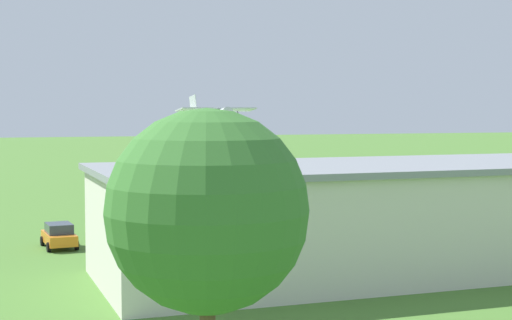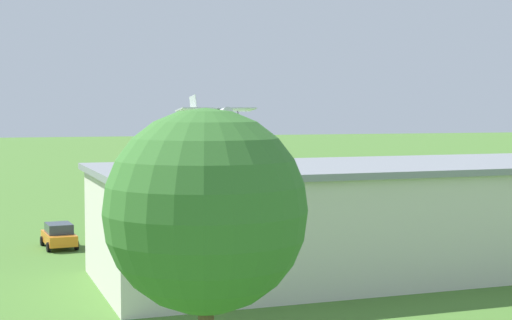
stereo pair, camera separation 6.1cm
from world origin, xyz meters
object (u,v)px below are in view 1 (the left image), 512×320
Objects in this scene: person_beside_truck at (111,237)px; person_watching_takeoff at (496,214)px; car_orange at (59,235)px; person_near_hangar_door at (444,210)px; hangar at (409,216)px; person_by_parked_cars at (405,212)px; tree_behind_hangar_left at (207,212)px; biplane at (210,120)px.

person_watching_takeoff is (-31.62, -2.89, -0.09)m from person_beside_truck.
car_orange is 2.37× the size of person_beside_truck.
person_watching_takeoff is at bearing 127.17° from person_near_hangar_door.
hangar is 21.96× the size of person_by_parked_cars.
tree_behind_hangar_left is (-1.75, 33.59, 5.66)m from car_orange.
person_beside_truck is at bearing 58.09° from biplane.
tree_behind_hangar_left is at bearing 46.12° from person_watching_takeoff.
person_beside_truck reaches higher than person_by_parked_cars.
person_near_hangar_door is at bearing -128.64° from tree_behind_hangar_left.
car_orange is 2.61× the size of person_near_hangar_door.
person_watching_takeoff is at bearing 155.83° from person_by_parked_cars.
tree_behind_hangar_left is at bearing 92.99° from car_orange.
person_beside_truck is at bearing -92.63° from tree_behind_hangar_left.
person_watching_takeoff is at bearing 141.67° from biplane.
person_beside_truck is 25.62m from person_by_parked_cars.
person_beside_truck is (11.64, 18.69, -7.48)m from biplane.
tree_behind_hangar_left reaches higher than car_orange.
hangar is 21.44m from person_watching_takeoff.
person_beside_truck is at bearing 146.85° from car_orange.
person_by_parked_cars is at bearing -125.21° from tree_behind_hangar_left.
hangar is 30.82m from biplane.
biplane is 19.93m from person_by_parked_cars.
person_by_parked_cars is at bearing -117.80° from hangar.
tree_behind_hangar_left is (33.07, 34.39, 5.73)m from person_watching_takeoff.
car_orange is at bearing 48.20° from biplane.
tree_behind_hangar_left reaches higher than person_near_hangar_door.
biplane is 5.24× the size of person_near_hangar_door.
hangar reaches higher than person_beside_truck.
person_near_hangar_door is at bearing -126.23° from hangar.
hangar reaches higher than car_orange.
tree_behind_hangar_left reaches higher than person_watching_takeoff.
biplane is 4.77× the size of person_beside_truck.
person_near_hangar_door is (-32.11, -4.37, -0.07)m from car_orange.
car_orange reaches higher than person_near_hangar_door.
person_by_parked_cars is 1.07× the size of person_watching_takeoff.
person_watching_takeoff is (-6.69, 3.00, -0.06)m from person_by_parked_cars.
tree_behind_hangar_left reaches higher than hangar.
car_orange is 34.11m from tree_behind_hangar_left.
car_orange is 34.83m from person_watching_takeoff.
person_by_parked_cars is (-9.12, -17.29, -2.30)m from hangar.
person_watching_takeoff is (-15.80, -14.29, -2.36)m from hangar.
car_orange is 32.41m from person_near_hangar_door.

